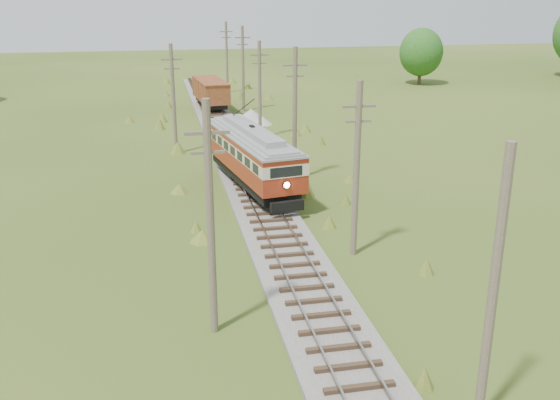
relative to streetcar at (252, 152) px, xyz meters
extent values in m
cube|color=#605B54|center=(0.00, 4.85, -2.47)|extent=(3.60, 96.00, 0.25)
cube|color=#726659|center=(-0.72, 4.85, -2.11)|extent=(0.08, 96.00, 0.17)
cube|color=#726659|center=(0.72, 4.85, -2.11)|extent=(0.08, 96.00, 0.17)
cube|color=#2D2116|center=(0.00, 4.85, -2.26)|extent=(2.40, 96.00, 0.16)
cube|color=black|center=(0.00, 0.00, -1.59)|extent=(4.15, 11.15, 0.44)
cube|color=maroon|center=(0.00, 0.00, -0.60)|extent=(4.72, 12.16, 1.09)
cube|color=beige|center=(0.00, 0.00, 0.29)|extent=(4.76, 12.22, 0.69)
cube|color=black|center=(0.00, 0.00, 0.29)|extent=(4.69, 11.70, 0.54)
cube|color=maroon|center=(0.00, 0.00, 0.79)|extent=(4.72, 12.16, 0.30)
cube|color=gray|center=(0.00, 0.00, 1.11)|extent=(4.79, 12.29, 0.38)
cube|color=gray|center=(0.00, 0.00, 1.45)|extent=(2.72, 8.98, 0.40)
sphere|color=#FFF2BF|center=(1.01, -5.92, -0.45)|extent=(0.36, 0.36, 0.36)
cylinder|color=black|center=(-0.30, 1.76, 2.57)|extent=(0.83, 4.55, 1.91)
cylinder|color=black|center=(0.02, -4.55, -1.64)|extent=(0.25, 0.80, 0.79)
cylinder|color=black|center=(1.48, -4.30, -1.64)|extent=(0.25, 0.80, 0.79)
cylinder|color=black|center=(-1.48, 4.30, -1.64)|extent=(0.25, 0.80, 0.79)
cylinder|color=black|center=(-0.02, 4.55, -1.64)|extent=(0.25, 0.80, 0.79)
cube|color=black|center=(0.00, 29.01, -1.68)|extent=(2.81, 7.42, 0.50)
cube|color=#5E2B16|center=(0.00, 29.01, -0.42)|extent=(3.41, 8.27, 2.01)
cube|color=#5E2B16|center=(0.00, 29.01, 0.64)|extent=(3.48, 8.44, 0.12)
cylinder|color=black|center=(-0.51, 26.53, -1.63)|extent=(0.20, 0.81, 0.81)
cylinder|color=black|center=(0.99, 26.68, -1.63)|extent=(0.20, 0.81, 0.81)
cylinder|color=black|center=(-0.99, 31.34, -1.63)|extent=(0.20, 0.81, 0.81)
cylinder|color=black|center=(0.51, 31.49, -1.63)|extent=(0.20, 0.81, 0.81)
cone|color=gray|center=(3.26, 21.71, -1.92)|extent=(3.60, 3.60, 1.35)
cone|color=gray|center=(4.16, 20.58, -2.20)|extent=(2.03, 2.03, 0.79)
cylinder|color=brown|center=(3.10, -24.15, 1.81)|extent=(0.30, 0.30, 8.80)
cylinder|color=brown|center=(3.30, -11.15, 1.71)|extent=(0.30, 0.30, 8.60)
cube|color=brown|center=(3.30, -11.15, 4.81)|extent=(1.60, 0.12, 0.12)
cube|color=brown|center=(3.30, -11.15, 4.11)|extent=(1.20, 0.10, 0.10)
cylinder|color=brown|center=(3.20, 1.85, 1.91)|extent=(0.30, 0.30, 9.00)
cube|color=brown|center=(3.20, 1.85, 5.21)|extent=(1.60, 0.12, 0.12)
cube|color=brown|center=(3.20, 1.85, 4.51)|extent=(1.20, 0.10, 0.10)
cylinder|color=brown|center=(3.00, 14.85, 1.61)|extent=(0.30, 0.30, 8.40)
cube|color=brown|center=(3.00, 14.85, 4.61)|extent=(1.60, 0.12, 0.12)
cube|color=brown|center=(3.00, 14.85, 3.91)|extent=(1.20, 0.10, 0.10)
cylinder|color=brown|center=(3.40, 27.85, 1.86)|extent=(0.30, 0.30, 8.90)
cube|color=brown|center=(3.40, 27.85, 5.11)|extent=(1.60, 0.12, 0.12)
cube|color=brown|center=(3.40, 27.85, 4.41)|extent=(1.20, 0.10, 0.10)
cylinder|color=brown|center=(3.20, 40.85, 1.76)|extent=(0.30, 0.30, 8.70)
cube|color=brown|center=(3.20, 40.85, 4.91)|extent=(1.60, 0.12, 0.12)
cube|color=brown|center=(3.20, 40.85, 4.21)|extent=(1.20, 0.10, 0.10)
cylinder|color=brown|center=(-4.20, -17.15, 1.91)|extent=(0.30, 0.30, 9.00)
cube|color=brown|center=(-4.20, -17.15, 5.21)|extent=(1.60, 0.12, 0.12)
cube|color=brown|center=(-4.20, -17.15, 4.51)|extent=(1.20, 0.10, 0.10)
cylinder|color=brown|center=(-4.50, 10.85, 1.71)|extent=(0.30, 0.30, 8.60)
cube|color=brown|center=(-4.50, 10.85, 4.81)|extent=(1.60, 0.12, 0.12)
cube|color=brown|center=(-4.50, 10.85, 4.11)|extent=(1.20, 0.10, 0.10)
cylinder|color=#38281C|center=(30.00, 42.85, -1.33)|extent=(0.50, 0.50, 2.52)
ellipsoid|color=#1A5419|center=(30.00, 42.85, 1.75)|extent=(5.88, 5.88, 6.47)
camera|label=1|loc=(-5.88, -38.42, 9.96)|focal=40.00mm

